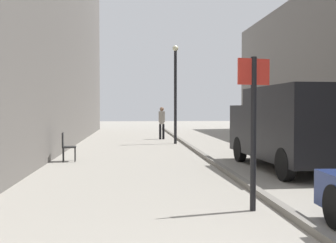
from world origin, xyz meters
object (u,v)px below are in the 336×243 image
Objects in this scene: delivery_van at (292,125)px; street_sign_post at (253,120)px; pedestrian_main_foreground at (162,121)px; cafe_chair_near_window at (66,145)px; lamp_post at (175,88)px.

delivery_van is 2.03× the size of street_sign_post.
delivery_van is (2.86, -11.57, 0.22)m from pedestrian_main_foreground.
cafe_chair_near_window is at bearing -98.80° from pedestrian_main_foreground.
pedestrian_main_foreground is at bearing 98.78° from lamp_post.
street_sign_post is at bearing 25.67° from cafe_chair_near_window.
lamp_post is at bearing 140.56° from cafe_chair_near_window.
street_sign_post reaches higher than delivery_van.
pedestrian_main_foreground is 3.42m from lamp_post.
delivery_van is at bearing -74.40° from lamp_post.
cafe_chair_near_window is (-4.18, 6.82, -1.00)m from street_sign_post.
street_sign_post is (-2.45, -4.53, 0.29)m from delivery_van.
cafe_chair_near_window is at bearing -73.71° from street_sign_post.
delivery_van is at bearing 65.07° from cafe_chair_near_window.
street_sign_post is 0.55× the size of lamp_post.
street_sign_post reaches higher than pedestrian_main_foreground.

